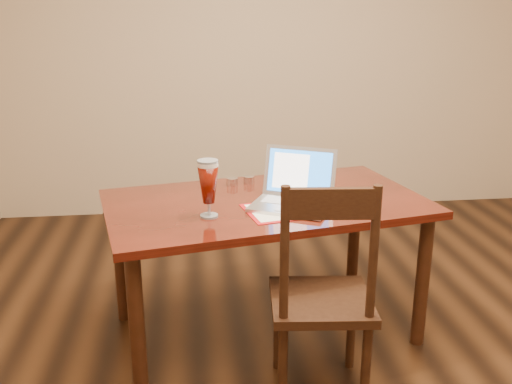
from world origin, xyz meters
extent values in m
cube|color=tan|center=(0.00, 2.50, 1.35)|extent=(4.50, 0.01, 2.70)
cube|color=#52140A|center=(-0.32, 0.53, 0.71)|extent=(1.70, 1.17, 0.04)
cylinder|color=black|center=(-0.93, 0.04, 0.35)|extent=(0.07, 0.07, 0.69)
cylinder|color=black|center=(0.44, 0.32, 0.35)|extent=(0.07, 0.07, 0.69)
cylinder|color=black|center=(-1.08, 0.75, 0.35)|extent=(0.07, 0.07, 0.69)
cylinder|color=black|center=(0.30, 1.03, 0.35)|extent=(0.07, 0.07, 0.69)
cube|color=#AD0F12|center=(-0.23, 0.37, 0.73)|extent=(0.46, 0.37, 0.00)
cube|color=white|center=(-0.23, 0.37, 0.73)|extent=(0.41, 0.32, 0.00)
cube|color=#BDBCC1|center=(-0.22, 0.39, 0.74)|extent=(0.43, 0.39, 0.02)
cube|color=#B4B4B9|center=(-0.20, 0.43, 0.75)|extent=(0.31, 0.23, 0.00)
cube|color=silver|center=(-0.25, 0.32, 0.75)|extent=(0.11, 0.10, 0.00)
cube|color=#BDBCC1|center=(-0.15, 0.53, 0.87)|extent=(0.35, 0.23, 0.24)
cube|color=blue|center=(-0.15, 0.52, 0.87)|extent=(0.31, 0.19, 0.20)
cube|color=white|center=(-0.19, 0.54, 0.87)|extent=(0.18, 0.12, 0.17)
cylinder|color=silver|center=(-0.61, 0.33, 0.74)|extent=(0.08, 0.08, 0.01)
cylinder|color=silver|center=(-0.61, 0.33, 0.77)|extent=(0.01, 0.01, 0.06)
cylinder|color=beige|center=(-0.61, 0.33, 0.98)|extent=(0.09, 0.09, 0.02)
cylinder|color=silver|center=(-0.61, 0.33, 0.99)|extent=(0.09, 0.09, 0.01)
cylinder|color=silver|center=(-0.46, 0.81, 0.75)|extent=(0.06, 0.06, 0.04)
cylinder|color=silver|center=(-0.37, 0.83, 0.75)|extent=(0.06, 0.06, 0.04)
cube|color=black|center=(-0.15, 0.02, 0.44)|extent=(0.46, 0.45, 0.04)
cylinder|color=black|center=(-0.33, -0.13, 0.21)|extent=(0.04, 0.04, 0.42)
cylinder|color=black|center=(0.01, -0.16, 0.21)|extent=(0.04, 0.04, 0.42)
cylinder|color=black|center=(-0.30, 0.19, 0.21)|extent=(0.04, 0.04, 0.42)
cylinder|color=black|center=(0.04, 0.16, 0.21)|extent=(0.04, 0.04, 0.42)
cylinder|color=black|center=(-0.33, -0.13, 0.73)|extent=(0.04, 0.04, 0.55)
cylinder|color=black|center=(0.01, -0.16, 0.73)|extent=(0.04, 0.04, 0.55)
cube|color=black|center=(-0.16, -0.15, 0.94)|extent=(0.35, 0.06, 0.12)
camera|label=1|loc=(-0.68, -2.13, 1.63)|focal=40.00mm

